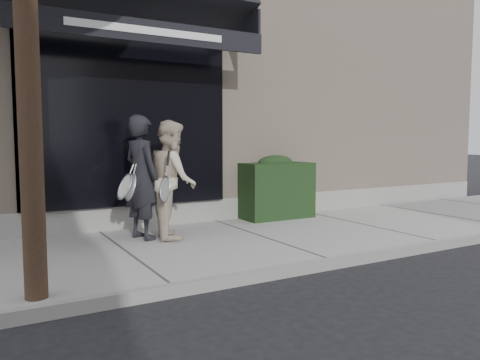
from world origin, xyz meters
TOP-DOWN VIEW (x-y plane):
  - ground at (0.00, 0.00)m, footprint 80.00×80.00m
  - sidewalk at (0.00, 0.00)m, footprint 20.00×3.00m
  - curb at (0.00, -1.55)m, footprint 20.00×0.10m
  - building_facade at (-0.01, 4.96)m, footprint 14.30×8.04m
  - hedge at (1.10, 1.25)m, footprint 1.30×0.70m
  - pedestrian_front at (-1.58, 0.68)m, footprint 0.74×0.89m
  - pedestrian_back at (-1.16, 0.56)m, footprint 0.82×1.01m

SIDE VIEW (x-z plane):
  - ground at x=0.00m, z-range 0.00..0.00m
  - sidewalk at x=0.00m, z-range 0.00..0.12m
  - curb at x=0.00m, z-range 0.00..0.14m
  - hedge at x=1.10m, z-range 0.09..1.23m
  - pedestrian_back at x=-1.16m, z-range 0.12..1.82m
  - pedestrian_front at x=-1.58m, z-range 0.12..1.89m
  - building_facade at x=-0.01m, z-range -0.08..5.56m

